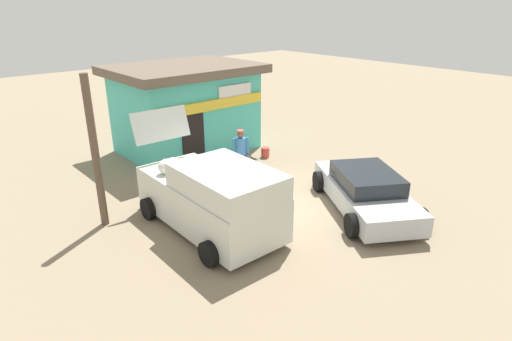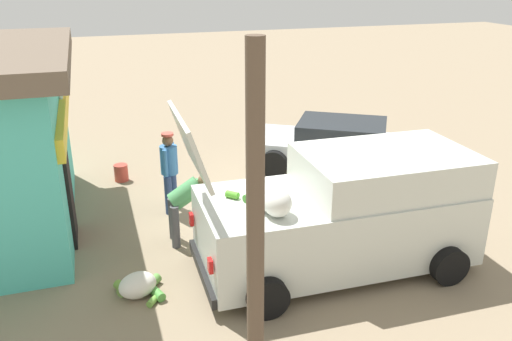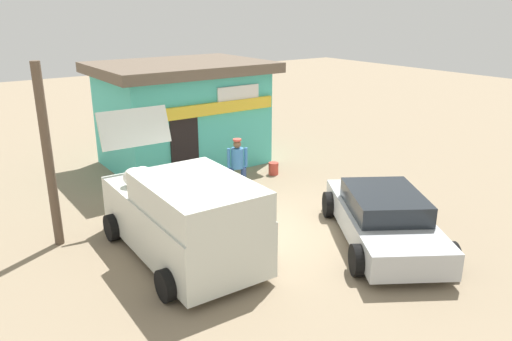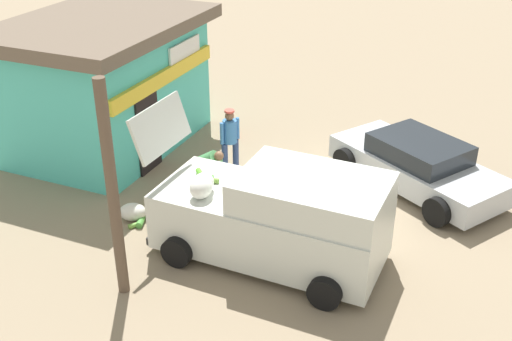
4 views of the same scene
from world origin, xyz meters
The scene contains 9 objects.
ground_plane centered at (0.00, 0.00, 0.00)m, with size 60.00×60.00×0.00m, color gray.
storefront_bar centered at (0.86, 5.80, 1.72)m, with size 5.42×4.09×3.36m.
delivery_van centered at (-2.24, -0.18, 0.94)m, with size 2.33×4.68×2.76m.
parked_sedan centered at (1.73, -2.10, 0.57)m, with size 3.71×4.50×1.18m.
vendor_standing centered at (0.65, 2.18, 0.93)m, with size 0.52×0.45×1.63m.
customer_bending centered at (-0.71, 2.14, 0.77)m, with size 0.57×0.76×1.24m.
unloaded_banana_pile centered at (-2.15, 3.15, 0.16)m, with size 0.73×0.73×0.38m.
paint_bucket centered at (2.56, 3.03, 0.19)m, with size 0.31×0.31×0.38m, color #BF3F33.
utility_pole centered at (-4.26, 1.98, 2.01)m, with size 0.20×0.20×4.03m, color brown.
Camera 1 is at (-7.93, -8.37, 5.61)m, focal length 29.98 mm.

